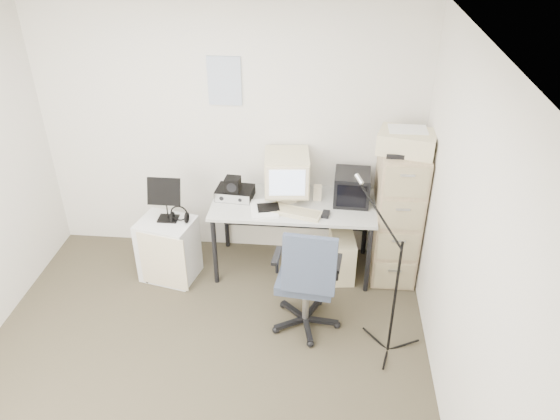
# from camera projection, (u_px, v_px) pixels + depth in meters

# --- Properties ---
(floor) EXTENTS (3.60, 3.60, 0.01)m
(floor) POSITION_uv_depth(u_px,v_px,m) (198.00, 376.00, 4.21)
(floor) COLOR #42392C
(floor) RESTS_ON ground
(ceiling) EXTENTS (3.60, 3.60, 0.01)m
(ceiling) POSITION_uv_depth(u_px,v_px,m) (162.00, 49.00, 2.91)
(ceiling) COLOR white
(ceiling) RESTS_ON ground
(wall_back) EXTENTS (3.60, 0.02, 2.50)m
(wall_back) POSITION_uv_depth(u_px,v_px,m) (230.00, 133.00, 5.09)
(wall_back) COLOR silver
(wall_back) RESTS_ON ground
(wall_right) EXTENTS (0.02, 3.60, 2.50)m
(wall_right) POSITION_uv_depth(u_px,v_px,m) (465.00, 256.00, 3.42)
(wall_right) COLOR silver
(wall_right) RESTS_ON ground
(wall_calendar) EXTENTS (0.30, 0.02, 0.44)m
(wall_calendar) POSITION_uv_depth(u_px,v_px,m) (225.00, 81.00, 4.83)
(wall_calendar) COLOR white
(wall_calendar) RESTS_ON wall_back
(filing_cabinet) EXTENTS (0.40, 0.60, 1.30)m
(filing_cabinet) POSITION_uv_depth(u_px,v_px,m) (397.00, 214.00, 5.01)
(filing_cabinet) COLOR tan
(filing_cabinet) RESTS_ON floor
(printer) EXTENTS (0.53, 0.42, 0.18)m
(printer) POSITION_uv_depth(u_px,v_px,m) (407.00, 142.00, 4.57)
(printer) COLOR beige
(printer) RESTS_ON filing_cabinet
(desk) EXTENTS (1.50, 0.70, 0.73)m
(desk) POSITION_uv_depth(u_px,v_px,m) (293.00, 236.00, 5.20)
(desk) COLOR beige
(desk) RESTS_ON floor
(crt_monitor) EXTENTS (0.43, 0.45, 0.44)m
(crt_monitor) POSITION_uv_depth(u_px,v_px,m) (287.00, 176.00, 4.99)
(crt_monitor) COLOR beige
(crt_monitor) RESTS_ON desk
(crt_tv) EXTENTS (0.33, 0.35, 0.29)m
(crt_tv) POSITION_uv_depth(u_px,v_px,m) (352.00, 187.00, 4.97)
(crt_tv) COLOR black
(crt_tv) RESTS_ON desk
(desk_speaker) EXTENTS (0.07, 0.07, 0.14)m
(desk_speaker) POSITION_uv_depth(u_px,v_px,m) (318.00, 193.00, 5.04)
(desk_speaker) COLOR beige
(desk_speaker) RESTS_ON desk
(keyboard) EXTENTS (0.51, 0.29, 0.03)m
(keyboard) POSITION_uv_depth(u_px,v_px,m) (295.00, 212.00, 4.85)
(keyboard) COLOR beige
(keyboard) RESTS_ON desk
(mouse) EXTENTS (0.08, 0.11, 0.03)m
(mouse) POSITION_uv_depth(u_px,v_px,m) (326.00, 214.00, 4.81)
(mouse) COLOR black
(mouse) RESTS_ON desk
(radio_receiver) EXTENTS (0.36, 0.27, 0.10)m
(radio_receiver) POSITION_uv_depth(u_px,v_px,m) (235.00, 193.00, 5.08)
(radio_receiver) COLOR black
(radio_receiver) RESTS_ON desk
(radio_speaker) EXTENTS (0.14, 0.14, 0.13)m
(radio_speaker) POSITION_uv_depth(u_px,v_px,m) (233.00, 184.00, 4.98)
(radio_speaker) COLOR black
(radio_speaker) RESTS_ON radio_receiver
(papers) EXTENTS (0.30, 0.37, 0.02)m
(papers) POSITION_uv_depth(u_px,v_px,m) (264.00, 209.00, 4.90)
(papers) COLOR white
(papers) RESTS_ON desk
(pc_tower) EXTENTS (0.26, 0.49, 0.43)m
(pc_tower) POSITION_uv_depth(u_px,v_px,m) (342.00, 254.00, 5.20)
(pc_tower) COLOR beige
(pc_tower) RESTS_ON floor
(office_chair) EXTENTS (0.65, 0.65, 1.03)m
(office_chair) POSITION_uv_depth(u_px,v_px,m) (307.00, 276.00, 4.43)
(office_chair) COLOR #303953
(office_chair) RESTS_ON floor
(side_cart) EXTENTS (0.56, 0.49, 0.61)m
(side_cart) POSITION_uv_depth(u_px,v_px,m) (169.00, 249.00, 5.12)
(side_cart) COLOR silver
(side_cart) RESTS_ON floor
(music_stand) EXTENTS (0.34, 0.26, 0.44)m
(music_stand) POSITION_uv_depth(u_px,v_px,m) (166.00, 199.00, 4.89)
(music_stand) COLOR black
(music_stand) RESTS_ON side_cart
(headphones) EXTENTS (0.21, 0.21, 0.03)m
(headphones) POSITION_uv_depth(u_px,v_px,m) (179.00, 216.00, 4.94)
(headphones) COLOR black
(headphones) RESTS_ON side_cart
(mic_stand) EXTENTS (0.03, 0.03, 1.39)m
(mic_stand) POSITION_uv_depth(u_px,v_px,m) (397.00, 282.00, 4.08)
(mic_stand) COLOR black
(mic_stand) RESTS_ON floor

